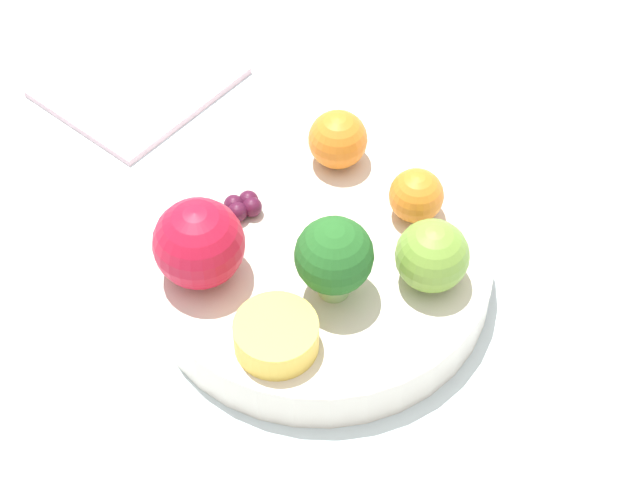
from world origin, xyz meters
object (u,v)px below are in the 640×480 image
(orange_front, at_px, (338,139))
(orange_back, at_px, (416,196))
(broccoli, at_px, (334,257))
(bowl, at_px, (320,265))
(napkin, at_px, (139,82))
(apple_green, at_px, (431,260))
(grape_cluster, at_px, (243,206))
(small_cup, at_px, (270,334))
(apple_red, at_px, (199,244))

(orange_front, bearing_deg, orange_back, 64.97)
(broccoli, bearing_deg, bowl, -146.51)
(bowl, bearing_deg, napkin, -124.51)
(apple_green, distance_m, grape_cluster, 0.14)
(bowl, height_order, orange_front, orange_front)
(broccoli, relative_size, small_cup, 1.16)
(apple_green, bearing_deg, orange_front, -133.28)
(orange_front, height_order, orange_back, orange_front)
(apple_red, bearing_deg, orange_front, 157.91)
(apple_green, bearing_deg, bowl, -92.85)
(broccoli, xyz_separation_m, apple_red, (0.01, -0.09, -0.01))
(apple_green, distance_m, orange_front, 0.13)
(apple_red, bearing_deg, apple_green, 105.76)
(apple_red, height_order, grape_cluster, apple_red)
(broccoli, height_order, orange_front, broccoli)
(apple_red, height_order, napkin, apple_red)
(orange_back, height_order, napkin, orange_back)
(apple_green, height_order, orange_front, apple_green)
(orange_back, distance_m, grape_cluster, 0.12)
(apple_green, distance_m, small_cup, 0.12)
(apple_green, relative_size, orange_back, 1.28)
(bowl, height_order, napkin, bowl)
(bowl, xyz_separation_m, broccoli, (0.03, 0.02, 0.05))
(apple_red, relative_size, orange_front, 1.42)
(orange_front, xyz_separation_m, orange_back, (0.03, 0.07, -0.00))
(bowl, relative_size, broccoli, 3.80)
(apple_green, relative_size, orange_front, 1.14)
(bowl, relative_size, orange_back, 6.23)
(broccoli, distance_m, small_cup, 0.06)
(apple_green, bearing_deg, apple_red, -74.24)
(small_cup, bearing_deg, orange_back, 157.56)
(bowl, height_order, grape_cluster, grape_cluster)
(orange_front, bearing_deg, napkin, -107.26)
(orange_back, bearing_deg, napkin, -109.35)
(bowl, height_order, apple_red, apple_red)
(apple_red, xyz_separation_m, orange_front, (-0.13, 0.05, -0.01))
(apple_red, xyz_separation_m, orange_back, (-0.10, 0.12, -0.01))
(apple_green, bearing_deg, small_cup, -45.54)
(apple_green, relative_size, small_cup, 0.91)
(grape_cluster, bearing_deg, apple_green, 82.90)
(orange_back, bearing_deg, broccoli, -21.20)
(bowl, distance_m, broccoli, 0.07)
(bowl, height_order, small_cup, small_cup)
(apple_green, height_order, orange_back, apple_green)
(orange_back, bearing_deg, grape_cluster, -71.27)
(bowl, relative_size, small_cup, 4.40)
(bowl, bearing_deg, broccoli, 33.49)
(apple_red, distance_m, small_cup, 0.08)
(broccoli, height_order, apple_green, broccoli)
(broccoli, relative_size, apple_green, 1.28)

